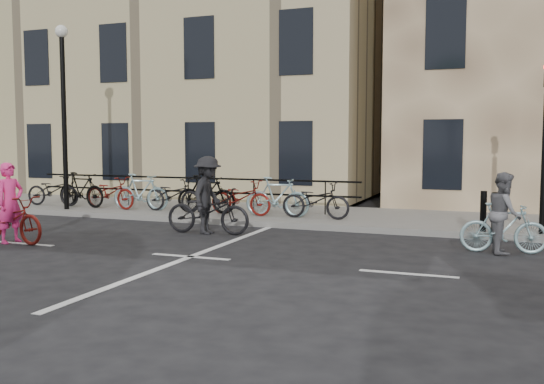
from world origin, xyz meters
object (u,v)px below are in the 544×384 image
(cyclist_pink, at_px, (11,215))
(cyclist_grey, at_px, (504,221))
(cyclist_dark, at_px, (208,203))
(lamp_post, at_px, (63,94))

(cyclist_pink, bearing_deg, cyclist_grey, -66.90)
(cyclist_pink, bearing_deg, cyclist_dark, -43.31)
(cyclist_grey, bearing_deg, lamp_post, 73.34)
(lamp_post, distance_m, cyclist_dark, 6.45)
(cyclist_pink, distance_m, cyclist_grey, 10.04)
(cyclist_pink, bearing_deg, lamp_post, 35.52)
(lamp_post, relative_size, cyclist_grey, 3.17)
(cyclist_grey, xyz_separation_m, cyclist_dark, (-6.40, 0.12, 0.08))
(lamp_post, height_order, cyclist_grey, lamp_post)
(cyclist_pink, xyz_separation_m, cyclist_dark, (3.33, 2.59, 0.12))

